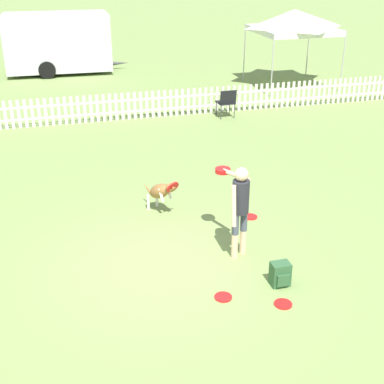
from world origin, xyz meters
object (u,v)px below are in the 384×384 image
(frisbee_near_handler, at_px, (250,217))
(equipment_trailer, at_px, (58,42))
(handler_person, at_px, (239,201))
(leaping_dog, at_px, (161,191))
(canopy_tent_main, at_px, (294,21))
(frisbee_midfield, at_px, (223,297))
(backpack_on_grass, at_px, (280,274))
(folding_chair_center, at_px, (227,101))
(frisbee_near_dog, at_px, (283,304))

(frisbee_near_handler, distance_m, equipment_trailer, 15.17)
(handler_person, height_order, leaping_dog, handler_person)
(canopy_tent_main, bearing_deg, handler_person, -119.07)
(leaping_dog, distance_m, frisbee_midfield, 3.09)
(handler_person, xyz_separation_m, backpack_on_grass, (0.32, -1.06, -0.82))
(folding_chair_center, bearing_deg, frisbee_near_dog, 74.59)
(handler_person, bearing_deg, folding_chair_center, 47.08)
(handler_person, distance_m, frisbee_midfield, 1.65)
(handler_person, xyz_separation_m, frisbee_near_handler, (0.72, 1.21, -1.00))
(frisbee_near_handler, height_order, equipment_trailer, equipment_trailer)
(folding_chair_center, bearing_deg, backpack_on_grass, 74.83)
(frisbee_near_dog, xyz_separation_m, backpack_on_grass, (0.16, 0.49, 0.18))
(equipment_trailer, bearing_deg, canopy_tent_main, -28.77)
(frisbee_midfield, bearing_deg, equipment_trailer, 94.93)
(handler_person, height_order, equipment_trailer, equipment_trailer)
(equipment_trailer, bearing_deg, frisbee_near_handler, -77.55)
(frisbee_midfield, relative_size, backpack_on_grass, 0.69)
(backpack_on_grass, bearing_deg, leaping_dog, 112.57)
(frisbee_near_dog, distance_m, folding_chair_center, 9.61)
(folding_chair_center, bearing_deg, frisbee_midfield, 69.31)
(leaping_dog, bearing_deg, equipment_trailer, -110.33)
(leaping_dog, bearing_deg, handler_person, 90.38)
(frisbee_midfield, xyz_separation_m, folding_chair_center, (3.11, 8.91, 0.52))
(backpack_on_grass, relative_size, canopy_tent_main, 0.14)
(frisbee_near_dog, xyz_separation_m, frisbee_midfield, (-0.79, 0.40, 0.00))
(frisbee_midfield, distance_m, canopy_tent_main, 14.29)
(frisbee_midfield, xyz_separation_m, backpack_on_grass, (0.96, 0.09, 0.18))
(equipment_trailer, bearing_deg, frisbee_near_dog, -81.02)
(frisbee_near_handler, distance_m, backpack_on_grass, 2.32)
(handler_person, height_order, frisbee_near_dog, handler_person)
(leaping_dog, relative_size, equipment_trailer, 0.20)
(leaping_dog, xyz_separation_m, folding_chair_center, (3.38, 5.87, 0.07))
(folding_chair_center, relative_size, equipment_trailer, 0.18)
(backpack_on_grass, bearing_deg, handler_person, 106.84)
(handler_person, relative_size, canopy_tent_main, 0.58)
(canopy_tent_main, xyz_separation_m, equipment_trailer, (-8.33, 4.88, -1.11))
(frisbee_near_handler, bearing_deg, equipment_trailer, 100.85)
(frisbee_near_handler, bearing_deg, handler_person, -120.90)
(backpack_on_grass, bearing_deg, frisbee_near_handler, 79.95)
(backpack_on_grass, height_order, folding_chair_center, folding_chair_center)
(frisbee_near_handler, height_order, folding_chair_center, folding_chair_center)
(leaping_dog, distance_m, backpack_on_grass, 3.21)
(leaping_dog, distance_m, canopy_tent_main, 11.85)
(backpack_on_grass, bearing_deg, equipment_trailer, 98.12)
(frisbee_near_dog, bearing_deg, equipment_trailer, 97.38)
(backpack_on_grass, xyz_separation_m, equipment_trailer, (-2.44, 17.12, 1.07))
(leaping_dog, height_order, folding_chair_center, folding_chair_center)
(folding_chair_center, bearing_deg, handler_person, 70.86)
(frisbee_midfield, relative_size, canopy_tent_main, 0.10)
(frisbee_near_dog, xyz_separation_m, equipment_trailer, (-2.28, 17.61, 1.24))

